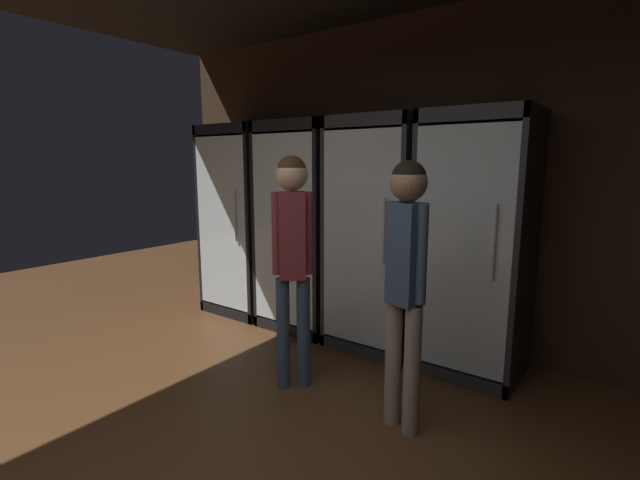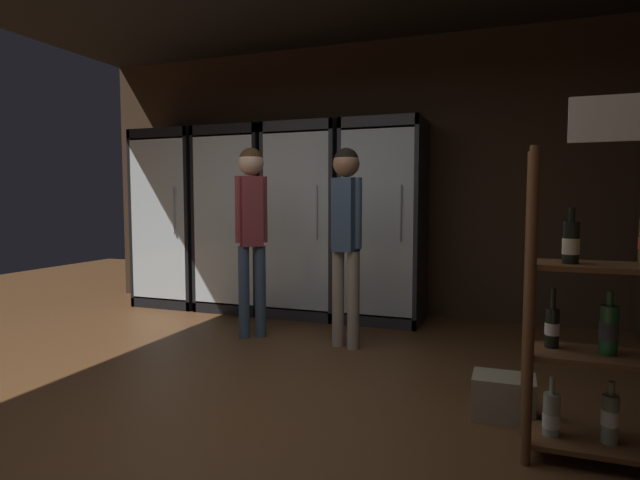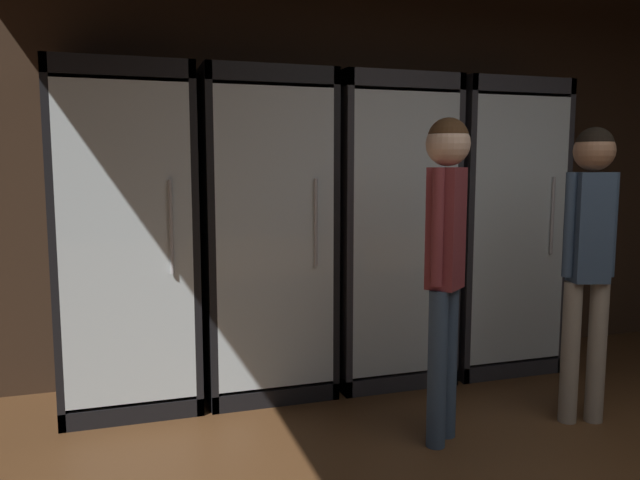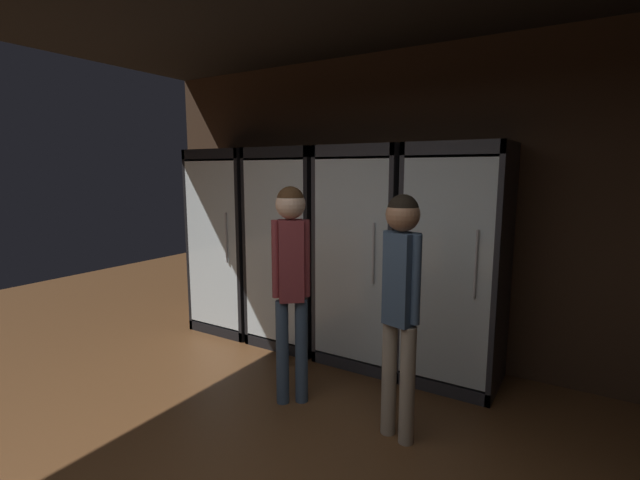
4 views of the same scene
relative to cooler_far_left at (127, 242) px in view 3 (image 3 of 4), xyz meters
The scene contains 7 objects.
wall_back 2.07m from the cooler_far_left, ahead, with size 6.00×0.06×2.80m, color #382619.
cooler_far_left is the anchor object (origin of this frame).
cooler_left 0.80m from the cooler_far_left, ahead, with size 0.76×0.66×1.95m.
cooler_center 1.60m from the cooler_far_left, ahead, with size 0.76×0.66×1.95m.
cooler_right 2.41m from the cooler_far_left, ahead, with size 0.76×0.66×1.95m.
shopper_near 1.82m from the cooler_far_left, 35.01° to the right, with size 0.23×0.22×1.62m.
shopper_far 2.57m from the cooler_far_left, 24.38° to the right, with size 0.27×0.21×1.59m.
Camera 3 is at (-2.00, -1.00, 1.40)m, focal length 34.67 mm.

